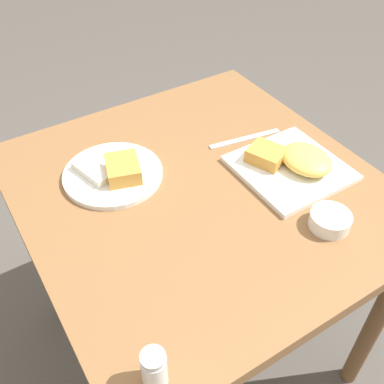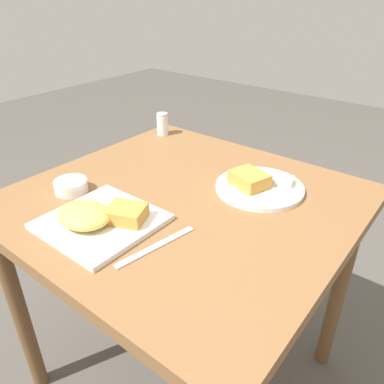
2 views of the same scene
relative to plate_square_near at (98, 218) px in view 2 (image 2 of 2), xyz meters
The scene contains 7 objects.
ground_plane 0.81m from the plate_square_near, 72.70° to the left, with size 8.00×8.00×0.00m, color #4C4742.
dining_table 0.27m from the plate_square_near, 72.70° to the left, with size 0.89×0.85×0.75m.
plate_square_near is the anchor object (origin of this frame).
plate_oval_far 0.46m from the plate_square_near, 61.82° to the left, with size 0.25×0.25×0.05m.
sauce_ramekin 0.20m from the plate_square_near, 162.32° to the left, with size 0.09×0.09×0.04m.
salt_shaker 0.64m from the plate_square_near, 117.99° to the left, with size 0.04×0.04×0.08m.
butter_knife 0.17m from the plate_square_near, ahead, with size 0.05×0.21×0.00m.
Camera 2 is at (0.58, -0.69, 1.28)m, focal length 35.00 mm.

